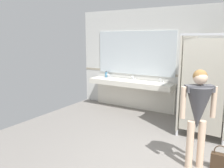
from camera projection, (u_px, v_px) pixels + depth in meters
The scene contains 7 objects.
wall_back at pixel (209, 63), 5.70m from camera, with size 7.51×0.12×2.82m, color silver.
wall_back_tile_band at pixel (208, 78), 5.72m from camera, with size 7.51×0.01×0.06m, color #9E937F.
vanity_counter at pixel (131, 88), 6.66m from camera, with size 2.48×0.53×0.96m.
mirror_panel at pixel (135, 53), 6.63m from camera, with size 2.38×0.02×1.22m, color silver.
person_standing at pixel (198, 108), 3.52m from camera, with size 0.56×0.56×1.56m.
handbag at pixel (220, 161), 3.61m from camera, with size 0.27×0.11×0.40m.
soap_dispenser at pixel (106, 75), 7.12m from camera, with size 0.07×0.07×0.19m.
Camera 1 is at (0.92, -3.16, 2.01)m, focal length 37.34 mm.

